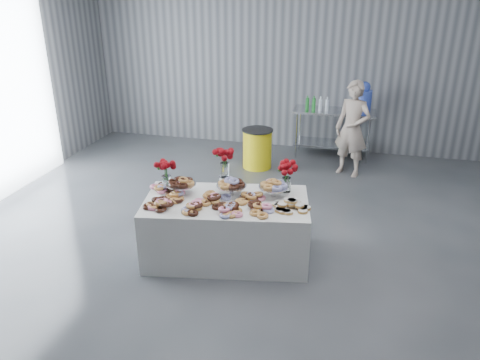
% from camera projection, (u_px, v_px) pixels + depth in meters
% --- Properties ---
extents(ground, '(9.00, 9.00, 0.00)m').
position_uv_depth(ground, '(232.00, 265.00, 5.53)').
color(ground, '#383B40').
rests_on(ground, ground).
extents(room_walls, '(8.04, 9.04, 4.02)m').
position_uv_depth(room_walls, '(206.00, 31.00, 4.62)').
color(room_walls, gray).
rests_on(room_walls, ground).
extents(display_table, '(2.05, 1.32, 0.75)m').
position_uv_depth(display_table, '(226.00, 229.00, 5.58)').
color(display_table, silver).
rests_on(display_table, ground).
extents(prep_table, '(1.50, 0.60, 0.90)m').
position_uv_depth(prep_table, '(333.00, 125.00, 8.75)').
color(prep_table, silver).
rests_on(prep_table, ground).
extents(donut_mounds, '(1.92, 1.11, 0.09)m').
position_uv_depth(donut_mounds, '(225.00, 199.00, 5.37)').
color(donut_mounds, '#DB8B50').
rests_on(donut_mounds, display_table).
extents(cake_stand_left, '(0.36, 0.36, 0.17)m').
position_uv_depth(cake_stand_left, '(181.00, 183.00, 5.55)').
color(cake_stand_left, silver).
rests_on(cake_stand_left, display_table).
extents(cake_stand_mid, '(0.36, 0.36, 0.17)m').
position_uv_depth(cake_stand_mid, '(231.00, 184.00, 5.51)').
color(cake_stand_mid, silver).
rests_on(cake_stand_mid, display_table).
extents(cake_stand_right, '(0.36, 0.36, 0.17)m').
position_uv_depth(cake_stand_right, '(274.00, 185.00, 5.48)').
color(cake_stand_right, silver).
rests_on(cake_stand_right, display_table).
extents(danish_pile, '(0.48, 0.48, 0.11)m').
position_uv_depth(danish_pile, '(291.00, 204.00, 5.22)').
color(danish_pile, silver).
rests_on(danish_pile, display_table).
extents(bouquet_left, '(0.26, 0.26, 0.42)m').
position_uv_depth(bouquet_left, '(166.00, 167.00, 5.59)').
color(bouquet_left, white).
rests_on(bouquet_left, display_table).
extents(bouquet_right, '(0.26, 0.26, 0.42)m').
position_uv_depth(bouquet_right, '(287.00, 169.00, 5.54)').
color(bouquet_right, white).
rests_on(bouquet_right, display_table).
extents(bouquet_center, '(0.26, 0.26, 0.57)m').
position_uv_depth(bouquet_center, '(224.00, 159.00, 5.61)').
color(bouquet_center, silver).
rests_on(bouquet_center, display_table).
extents(water_jug, '(0.28, 0.28, 0.55)m').
position_uv_depth(water_jug, '(364.00, 98.00, 8.43)').
color(water_jug, '#4361E5').
rests_on(water_jug, prep_table).
extents(drink_bottles, '(0.54, 0.08, 0.27)m').
position_uv_depth(drink_bottles, '(317.00, 103.00, 8.57)').
color(drink_bottles, '#268C33').
rests_on(drink_bottles, prep_table).
extents(person, '(0.70, 0.59, 1.62)m').
position_uv_depth(person, '(352.00, 129.00, 7.84)').
color(person, '#CC8C93').
rests_on(person, ground).
extents(trash_barrel, '(0.55, 0.55, 0.70)m').
position_uv_depth(trash_barrel, '(257.00, 148.00, 8.32)').
color(trash_barrel, yellow).
rests_on(trash_barrel, ground).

